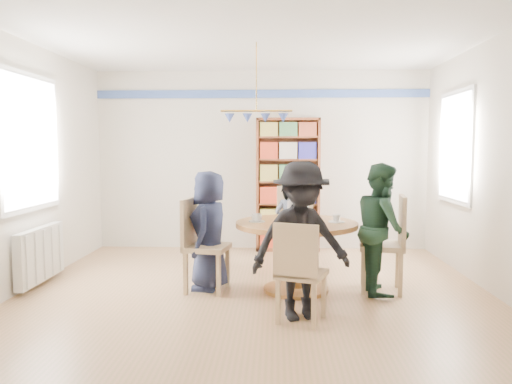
{
  "coord_description": "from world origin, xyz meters",
  "views": [
    {
      "loc": [
        0.22,
        -5.1,
        1.53
      ],
      "look_at": [
        0.0,
        0.4,
        1.05
      ],
      "focal_mm": 35.0,
      "sensor_mm": 36.0,
      "label": 1
    }
  ],
  "objects_px": {
    "chair_far": "(296,224)",
    "person_left": "(209,230)",
    "person_right": "(382,228)",
    "dining_table": "(296,240)",
    "chair_right": "(390,239)",
    "chair_left": "(199,240)",
    "person_near": "(301,241)",
    "radiator": "(40,254)",
    "bookshelf": "(288,186)",
    "chair_near": "(299,268)",
    "person_far": "(291,226)"
  },
  "relations": [
    {
      "from": "chair_far",
      "to": "person_left",
      "type": "bearing_deg",
      "value": -135.76
    },
    {
      "from": "chair_far",
      "to": "person_right",
      "type": "distance_m",
      "value": 1.34
    },
    {
      "from": "dining_table",
      "to": "person_right",
      "type": "relative_size",
      "value": 0.94
    },
    {
      "from": "chair_right",
      "to": "person_left",
      "type": "bearing_deg",
      "value": 179.09
    },
    {
      "from": "chair_left",
      "to": "person_near",
      "type": "height_order",
      "value": "person_near"
    },
    {
      "from": "radiator",
      "to": "bookshelf",
      "type": "xyz_separation_m",
      "value": [
        2.82,
        2.04,
        0.62
      ]
    },
    {
      "from": "chair_right",
      "to": "chair_far",
      "type": "height_order",
      "value": "chair_far"
    },
    {
      "from": "dining_table",
      "to": "bookshelf",
      "type": "height_order",
      "value": "bookshelf"
    },
    {
      "from": "radiator",
      "to": "chair_left",
      "type": "xyz_separation_m",
      "value": [
        1.82,
        -0.15,
        0.2
      ]
    },
    {
      "from": "chair_right",
      "to": "person_right",
      "type": "relative_size",
      "value": 0.75
    },
    {
      "from": "chair_left",
      "to": "chair_far",
      "type": "xyz_separation_m",
      "value": [
        1.08,
        1.03,
        0.03
      ]
    },
    {
      "from": "chair_near",
      "to": "person_left",
      "type": "height_order",
      "value": "person_left"
    },
    {
      "from": "dining_table",
      "to": "chair_far",
      "type": "distance_m",
      "value": 1.0
    },
    {
      "from": "person_left",
      "to": "person_right",
      "type": "distance_m",
      "value": 1.84
    },
    {
      "from": "person_far",
      "to": "bookshelf",
      "type": "distance_m",
      "value": 1.33
    },
    {
      "from": "chair_far",
      "to": "person_far",
      "type": "relative_size",
      "value": 0.94
    },
    {
      "from": "chair_near",
      "to": "bookshelf",
      "type": "bearing_deg",
      "value": 90.44
    },
    {
      "from": "chair_right",
      "to": "person_near",
      "type": "height_order",
      "value": "person_near"
    },
    {
      "from": "radiator",
      "to": "person_right",
      "type": "relative_size",
      "value": 0.72
    },
    {
      "from": "person_far",
      "to": "person_near",
      "type": "bearing_deg",
      "value": 100.84
    },
    {
      "from": "chair_left",
      "to": "person_right",
      "type": "relative_size",
      "value": 0.72
    },
    {
      "from": "person_near",
      "to": "person_far",
      "type": "bearing_deg",
      "value": 73.11
    },
    {
      "from": "bookshelf",
      "to": "person_right",
      "type": "bearing_deg",
      "value": -66.73
    },
    {
      "from": "chair_left",
      "to": "chair_right",
      "type": "relative_size",
      "value": 0.96
    },
    {
      "from": "chair_far",
      "to": "person_near",
      "type": "height_order",
      "value": "person_near"
    },
    {
      "from": "dining_table",
      "to": "person_far",
      "type": "distance_m",
      "value": 0.9
    },
    {
      "from": "dining_table",
      "to": "chair_left",
      "type": "height_order",
      "value": "chair_left"
    },
    {
      "from": "bookshelf",
      "to": "dining_table",
      "type": "bearing_deg",
      "value": -88.9
    },
    {
      "from": "chair_right",
      "to": "chair_near",
      "type": "bearing_deg",
      "value": -134.54
    },
    {
      "from": "radiator",
      "to": "person_near",
      "type": "height_order",
      "value": "person_near"
    },
    {
      "from": "person_left",
      "to": "person_far",
      "type": "xyz_separation_m",
      "value": [
        0.91,
        0.85,
        -0.08
      ]
    },
    {
      "from": "chair_far",
      "to": "bookshelf",
      "type": "xyz_separation_m",
      "value": [
        -0.08,
        1.16,
        0.4
      ]
    },
    {
      "from": "chair_far",
      "to": "person_far",
      "type": "xyz_separation_m",
      "value": [
        -0.07,
        -0.11,
        -0.02
      ]
    },
    {
      "from": "person_right",
      "to": "radiator",
      "type": "bearing_deg",
      "value": 88.08
    },
    {
      "from": "radiator",
      "to": "chair_far",
      "type": "height_order",
      "value": "chair_far"
    },
    {
      "from": "chair_left",
      "to": "person_left",
      "type": "xyz_separation_m",
      "value": [
        0.1,
        0.07,
        0.1
      ]
    },
    {
      "from": "chair_left",
      "to": "person_far",
      "type": "relative_size",
      "value": 0.89
    },
    {
      "from": "person_far",
      "to": "chair_left",
      "type": "bearing_deg",
      "value": 52.14
    },
    {
      "from": "person_right",
      "to": "chair_right",
      "type": "bearing_deg",
      "value": -67.47
    },
    {
      "from": "radiator",
      "to": "dining_table",
      "type": "xyz_separation_m",
      "value": [
        2.86,
        -0.12,
        0.21
      ]
    },
    {
      "from": "person_near",
      "to": "chair_left",
      "type": "bearing_deg",
      "value": 123.04
    },
    {
      "from": "dining_table",
      "to": "person_far",
      "type": "relative_size",
      "value": 1.16
    },
    {
      "from": "dining_table",
      "to": "person_far",
      "type": "height_order",
      "value": "person_far"
    },
    {
      "from": "person_right",
      "to": "bookshelf",
      "type": "bearing_deg",
      "value": 23.6
    },
    {
      "from": "chair_far",
      "to": "bookshelf",
      "type": "distance_m",
      "value": 1.23
    },
    {
      "from": "chair_right",
      "to": "person_left",
      "type": "xyz_separation_m",
      "value": [
        -1.94,
        0.03,
        0.07
      ]
    },
    {
      "from": "chair_left",
      "to": "chair_right",
      "type": "bearing_deg",
      "value": 1.2
    },
    {
      "from": "radiator",
      "to": "chair_far",
      "type": "distance_m",
      "value": 3.04
    },
    {
      "from": "chair_right",
      "to": "chair_left",
      "type": "bearing_deg",
      "value": -178.8
    },
    {
      "from": "person_far",
      "to": "dining_table",
      "type": "bearing_deg",
      "value": 101.57
    }
  ]
}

